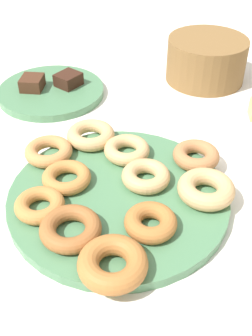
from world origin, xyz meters
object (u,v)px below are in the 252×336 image
at_px(donut_2, 146,176).
at_px(donut_3, 67,177).
at_px(donut_plate, 118,197).
at_px(donut_8, 113,264).
at_px(donut_9, 196,155).
at_px(donut_1, 71,229).
at_px(donut_6, 151,222).
at_px(basket, 206,60).
at_px(donut_0, 206,189).
at_px(cake_plate, 51,92).
at_px(brownie_far, 68,80).
at_px(brownie_near, 32,83).
at_px(donut_10, 49,151).
at_px(donut_7, 127,150).
at_px(donut_4, 91,135).
at_px(donut_5, 40,205).

height_order(donut_2, donut_3, donut_2).
height_order(donut_plate, donut_8, donut_8).
bearing_deg(donut_9, donut_1, -115.11).
xyz_separation_m(donut_6, basket, (-0.07, 0.52, 0.02)).
distance_m(donut_0, cake_plate, 0.47).
xyz_separation_m(donut_plate, brownie_far, (-0.26, 0.29, 0.02)).
distance_m(donut_6, basket, 0.53).
height_order(donut_3, brownie_near, brownie_near).
height_order(donut_0, cake_plate, donut_0).
bearing_deg(basket, brownie_far, -144.60).
bearing_deg(donut_0, brownie_near, 157.79).
bearing_deg(donut_10, donut_8, -39.93).
relative_size(donut_7, donut_10, 0.97).
bearing_deg(donut_9, brownie_far, 156.25).
relative_size(donut_2, donut_10, 0.95).
height_order(donut_10, cake_plate, donut_10).
bearing_deg(donut_7, donut_3, -118.60).
xyz_separation_m(donut_4, basket, (0.12, 0.36, 0.02)).
bearing_deg(donut_3, donut_plate, 7.39).
height_order(donut_0, donut_10, donut_0).
relative_size(donut_2, donut_7, 0.99).
bearing_deg(brownie_near, donut_8, -44.61).
bearing_deg(donut_6, donut_3, 166.79).
distance_m(donut_8, donut_10, 0.28).
distance_m(donut_7, brownie_near, 0.33).
distance_m(donut_plate, donut_2, 0.06).
height_order(donut_7, basket, basket).
bearing_deg(donut_4, donut_6, -41.20).
height_order(donut_3, basket, basket).
relative_size(donut_0, donut_8, 0.97).
height_order(donut_4, donut_7, donut_4).
relative_size(donut_2, donut_6, 1.03).
bearing_deg(donut_8, donut_5, 159.65).
xyz_separation_m(donut_4, donut_8, (0.17, -0.25, 0.00)).
distance_m(donut_6, donut_9, 0.18).
bearing_deg(donut_10, donut_9, 21.43).
bearing_deg(brownie_far, donut_plate, -47.70).
bearing_deg(donut_1, donut_5, 161.17).
distance_m(donut_10, basket, 0.47).
relative_size(donut_6, cake_plate, 0.33).
bearing_deg(donut_3, donut_4, 99.49).
distance_m(donut_5, donut_10, 0.14).
bearing_deg(basket, donut_9, -76.53).
relative_size(donut_7, donut_9, 1.00).
bearing_deg(brownie_far, donut_2, -39.87).
bearing_deg(donut_3, donut_8, -41.39).
relative_size(donut_1, donut_3, 1.11).
xyz_separation_m(cake_plate, basket, (0.30, 0.22, 0.04)).
xyz_separation_m(donut_3, cake_plate, (-0.20, 0.27, -0.02)).
distance_m(donut_2, donut_5, 0.18).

